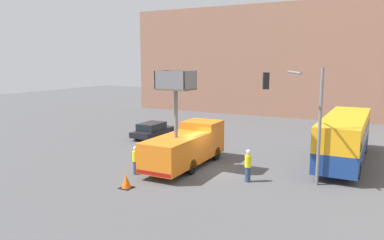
% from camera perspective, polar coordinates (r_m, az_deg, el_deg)
% --- Properties ---
extents(ground_plane, '(120.00, 120.00, 0.00)m').
position_cam_1_polar(ground_plane, '(24.04, 2.12, -7.56)').
color(ground_plane, '#4C4C4F').
extents(building_backdrop_far, '(44.00, 10.00, 13.66)m').
position_cam_1_polar(building_backdrop_far, '(50.86, 16.64, 8.65)').
color(building_backdrop_far, '#936651').
rests_on(building_backdrop_far, ground_plane).
extents(utility_truck, '(2.38, 7.38, 6.27)m').
position_cam_1_polar(utility_truck, '(24.31, -0.92, -3.75)').
color(utility_truck, orange).
rests_on(utility_truck, ground_plane).
extents(city_bus, '(2.55, 10.78, 3.19)m').
position_cam_1_polar(city_bus, '(27.25, 22.25, -2.19)').
color(city_bus, navy).
rests_on(city_bus, ground_plane).
extents(traffic_light_pole, '(3.01, 2.76, 6.54)m').
position_cam_1_polar(traffic_light_pole, '(21.14, 16.34, 1.89)').
color(traffic_light_pole, slate).
rests_on(traffic_light_pole, ground_plane).
extents(road_worker_near_truck, '(0.38, 0.38, 1.75)m').
position_cam_1_polar(road_worker_near_truck, '(23.12, -8.59, -6.09)').
color(road_worker_near_truck, navy).
rests_on(road_worker_near_truck, ground_plane).
extents(road_worker_directing, '(0.38, 0.38, 1.89)m').
position_cam_1_polar(road_worker_directing, '(21.69, 8.53, -6.88)').
color(road_worker_directing, navy).
rests_on(road_worker_directing, ground_plane).
extents(traffic_cone_near_truck, '(0.67, 0.67, 0.77)m').
position_cam_1_polar(traffic_cone_near_truck, '(20.90, -9.99, -9.23)').
color(traffic_cone_near_truck, black).
rests_on(traffic_cone_near_truck, ground_plane).
extents(parked_car_curbside, '(1.89, 4.57, 1.38)m').
position_cam_1_polar(parked_car_curbside, '(33.73, -6.04, -1.52)').
color(parked_car_curbside, black).
rests_on(parked_car_curbside, ground_plane).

